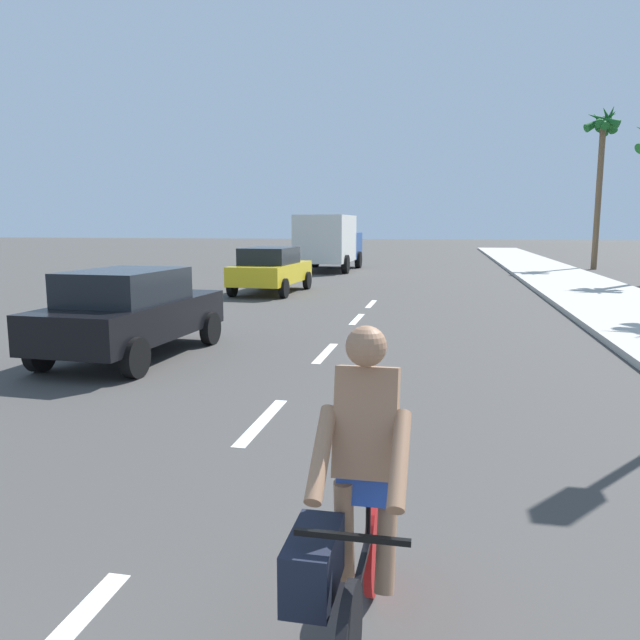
{
  "coord_description": "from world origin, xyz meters",
  "views": [
    {
      "loc": [
        2.08,
        0.65,
        2.34
      ],
      "look_at": [
        0.51,
        8.46,
        1.1
      ],
      "focal_mm": 34.4,
      "sensor_mm": 36.0,
      "label": 1
    }
  ],
  "objects_px": {
    "delivery_truck": "(329,241)",
    "palm_tree_distant": "(602,138)",
    "parked_car_black": "(131,311)",
    "cyclist": "(354,507)",
    "parked_car_yellow": "(271,269)"
  },
  "relations": [
    {
      "from": "cyclist",
      "to": "palm_tree_distant",
      "type": "distance_m",
      "value": 33.04
    },
    {
      "from": "parked_car_black",
      "to": "palm_tree_distant",
      "type": "bearing_deg",
      "value": 64.84
    },
    {
      "from": "parked_car_black",
      "to": "delivery_truck",
      "type": "bearing_deg",
      "value": 93.94
    },
    {
      "from": "cyclist",
      "to": "delivery_truck",
      "type": "height_order",
      "value": "delivery_truck"
    },
    {
      "from": "parked_car_yellow",
      "to": "palm_tree_distant",
      "type": "relative_size",
      "value": 0.51
    },
    {
      "from": "cyclist",
      "to": "parked_car_yellow",
      "type": "bearing_deg",
      "value": -72.52
    },
    {
      "from": "delivery_truck",
      "to": "palm_tree_distant",
      "type": "bearing_deg",
      "value": 15.73
    },
    {
      "from": "cyclist",
      "to": "palm_tree_distant",
      "type": "relative_size",
      "value": 0.22
    },
    {
      "from": "cyclist",
      "to": "delivery_truck",
      "type": "relative_size",
      "value": 0.29
    },
    {
      "from": "palm_tree_distant",
      "to": "cyclist",
      "type": "bearing_deg",
      "value": -104.61
    },
    {
      "from": "parked_car_black",
      "to": "cyclist",
      "type": "bearing_deg",
      "value": -50.79
    },
    {
      "from": "delivery_truck",
      "to": "parked_car_yellow",
      "type": "bearing_deg",
      "value": -88.89
    },
    {
      "from": "cyclist",
      "to": "parked_car_black",
      "type": "xyz_separation_m",
      "value": [
        -4.95,
        6.73,
        0.01
      ]
    },
    {
      "from": "cyclist",
      "to": "palm_tree_distant",
      "type": "height_order",
      "value": "palm_tree_distant"
    },
    {
      "from": "palm_tree_distant",
      "to": "parked_car_yellow",
      "type": "bearing_deg",
      "value": -133.76
    }
  ]
}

